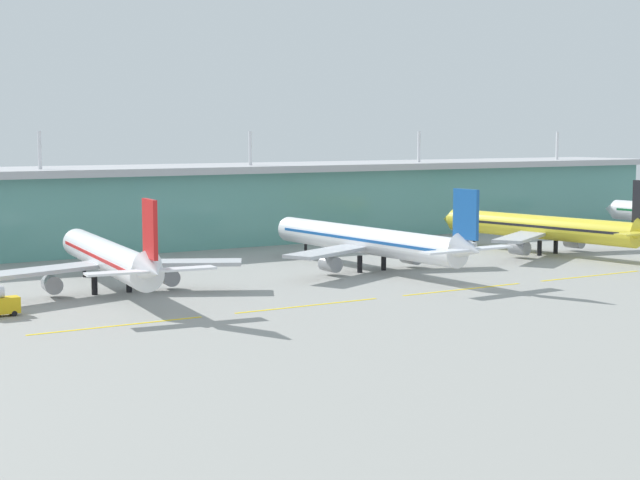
{
  "coord_description": "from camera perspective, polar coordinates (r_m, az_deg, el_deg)",
  "views": [
    {
      "loc": [
        -123.09,
        -143.83,
        29.25
      ],
      "look_at": [
        -14.41,
        32.98,
        7.0
      ],
      "focal_mm": 55.93,
      "sensor_mm": 36.0,
      "label": 1
    }
  ],
  "objects": [
    {
      "name": "airliner_far_middle",
      "position": [
        247.98,
        12.65,
        0.69
      ],
      "size": [
        48.23,
        64.66,
        18.9
      ],
      "color": "yellow",
      "rests_on": "ground"
    },
    {
      "name": "airliner_near_middle",
      "position": [
        187.5,
        -11.96,
        -1.0
      ],
      "size": [
        48.53,
        64.33,
        18.9
      ],
      "color": "white",
      "rests_on": "ground"
    },
    {
      "name": "taxiway_stripe_centre",
      "position": [
        189.62,
        8.2,
        -2.81
      ],
      "size": [
        28.0,
        0.7,
        0.04
      ],
      "primitive_type": "cube",
      "color": "yellow",
      "rests_on": "ground"
    },
    {
      "name": "taxiway_stripe_west",
      "position": [
        155.71,
        -11.5,
        -4.82
      ],
      "size": [
        28.0,
        0.7,
        0.04
      ],
      "primitive_type": "cube",
      "color": "yellow",
      "rests_on": "ground"
    },
    {
      "name": "taxiway_stripe_mid_west",
      "position": [
        170.13,
        -0.66,
        -3.77
      ],
      "size": [
        28.0,
        0.7,
        0.04
      ],
      "primitive_type": "cube",
      "color": "yellow",
      "rests_on": "ground"
    },
    {
      "name": "taxiway_stripe_mid_east",
      "position": [
        212.78,
        15.26,
        -1.99
      ],
      "size": [
        28.0,
        0.7,
        0.04
      ],
      "primitive_type": "cube",
      "color": "yellow",
      "rests_on": "ground"
    },
    {
      "name": "ground_plane",
      "position": [
        191.55,
        8.88,
        -2.74
      ],
      "size": [
        600.0,
        600.0,
        0.0
      ],
      "primitive_type": "plane",
      "color": "gray"
    },
    {
      "name": "airliner_center",
      "position": [
        212.7,
        2.74,
        -0.04
      ],
      "size": [
        48.74,
        70.19,
        18.9
      ],
      "color": "white",
      "rests_on": "ground"
    },
    {
      "name": "terminal_building",
      "position": [
        271.42,
        -4.53,
        2.16
      ],
      "size": [
        288.0,
        34.0,
        29.82
      ],
      "color": "#5B9E93",
      "rests_on": "ground"
    }
  ]
}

